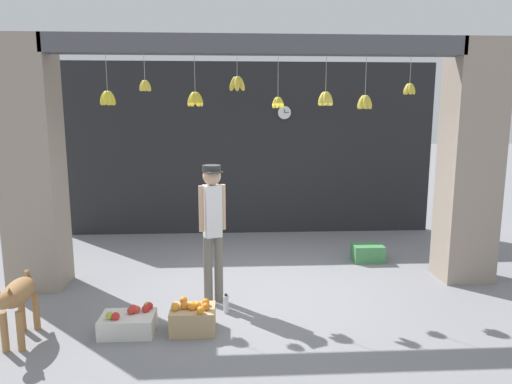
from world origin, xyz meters
TOP-DOWN VIEW (x-y plane):
  - ground_plane at (0.00, 0.00)m, footprint 60.00×60.00m
  - shop_back_wall at (0.00, 3.10)m, footprint 7.29×0.12m
  - shop_pillar_left at (-2.99, 0.30)m, footprint 0.70×0.60m
  - shop_pillar_right at (2.99, 0.30)m, footprint 0.70×0.60m
  - storefront_awning at (0.00, 0.12)m, footprint 5.39×0.29m
  - dog at (-2.57, -1.30)m, footprint 0.30×0.91m
  - shopkeeper at (-0.58, -0.38)m, footprint 0.33×0.31m
  - fruit_crate_oranges at (-0.78, -1.16)m, footprint 0.49×0.38m
  - fruit_crate_apples at (-1.48, -1.17)m, footprint 0.58×0.40m
  - produce_box_green at (1.85, 1.12)m, footprint 0.48×0.34m
  - water_bottle at (-0.42, -0.71)m, footprint 0.06×0.06m
  - wall_clock at (0.69, 3.02)m, footprint 0.27×0.03m

SIDE VIEW (x-z plane):
  - ground_plane at x=0.00m, z-range 0.00..0.00m
  - water_bottle at x=-0.42m, z-range -0.01..0.23m
  - fruit_crate_apples at x=-1.48m, z-range -0.03..0.26m
  - produce_box_green at x=1.85m, z-range 0.00..0.27m
  - fruit_crate_oranges at x=-0.78m, z-range -0.02..0.32m
  - dog at x=-2.57m, z-range 0.14..0.85m
  - shopkeeper at x=-0.58m, z-range 0.17..1.92m
  - shop_back_wall at x=0.00m, z-range 0.00..3.35m
  - shop_pillar_left at x=-2.99m, z-range 0.00..3.35m
  - shop_pillar_right at x=2.99m, z-range 0.00..3.35m
  - wall_clock at x=0.69m, z-range 2.25..2.52m
  - storefront_awning at x=0.00m, z-range 2.68..3.62m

